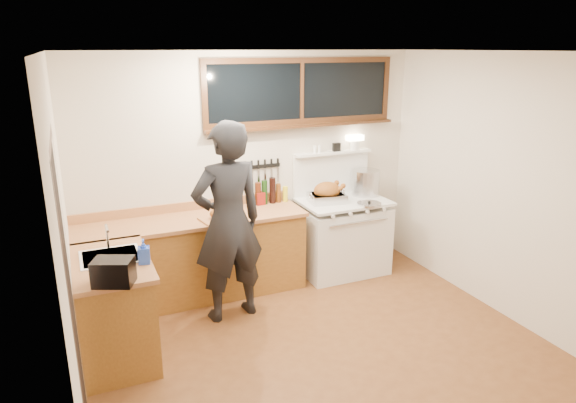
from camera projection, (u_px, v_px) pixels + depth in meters
name	position (u px, v px, depth m)	size (l,w,h in m)	color
ground_plane	(320.00, 348.00, 4.70)	(4.00, 3.50, 0.02)	brown
room_shell	(324.00, 171.00, 4.22)	(4.10, 3.60, 2.65)	beige
counter_back	(194.00, 257.00, 5.53)	(2.44, 0.64, 1.00)	brown
counter_left	(114.00, 308.00, 4.46)	(0.64, 1.09, 0.90)	brown
sink_unit	(111.00, 263.00, 4.42)	(0.50, 0.45, 0.37)	white
vintage_stove	(342.00, 234.00, 6.18)	(1.02, 0.74, 1.61)	white
back_window	(302.00, 99.00, 5.83)	(2.32, 0.13, 0.77)	black
left_doorway	(73.00, 310.00, 3.14)	(0.02, 1.04, 2.17)	black
knife_strip	(261.00, 167.00, 5.87)	(0.46, 0.03, 0.28)	black
man	(228.00, 223.00, 4.97)	(0.78, 0.57, 1.99)	black
soap_bottle	(144.00, 251.00, 4.25)	(0.11, 0.11, 0.21)	blue
toaster	(113.00, 272.00, 3.88)	(0.35, 0.30, 0.20)	black
cutting_board	(220.00, 215.00, 5.34)	(0.43, 0.35, 0.14)	#B17346
roast_turkey	(327.00, 194.00, 5.95)	(0.45, 0.36, 0.24)	silver
stockpot	(366.00, 183.00, 6.22)	(0.40, 0.40, 0.31)	silver
saucepan	(335.00, 192.00, 6.18)	(0.18, 0.28, 0.11)	silver
pot_lid	(369.00, 204.00, 5.87)	(0.36, 0.36, 0.04)	silver
coffee_tin	(260.00, 198.00, 5.85)	(0.10, 0.08, 0.15)	maroon
pitcher	(224.00, 201.00, 5.73)	(0.09, 0.09, 0.16)	white
bottle_cluster	(267.00, 193.00, 5.88)	(0.48, 0.07, 0.30)	black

